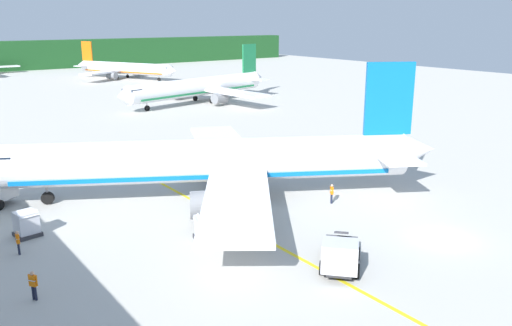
# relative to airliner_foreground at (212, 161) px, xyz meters

# --- Properties ---
(ground) EXTENTS (240.00, 320.00, 0.20)m
(ground) POSITION_rel_airliner_foreground_xyz_m (8.73, 30.12, -3.49)
(ground) COLOR #B7B5AD
(airliner_foreground) EXTENTS (37.98, 32.18, 11.90)m
(airliner_foreground) POSITION_rel_airliner_foreground_xyz_m (0.00, 0.00, 0.00)
(airliner_foreground) COLOR white
(airliner_foreground) RESTS_ON ground
(airliner_mid_apron) EXTENTS (36.57, 30.44, 10.53)m
(airliner_mid_apron) POSITION_rel_airliner_foreground_xyz_m (27.42, 48.96, -0.39)
(airliner_mid_apron) COLOR white
(airliner_mid_apron) RESTS_ON ground
(airliner_far_taxiway) EXTENTS (26.29, 31.13, 9.56)m
(airliner_far_taxiway) POSITION_rel_airliner_foreground_xyz_m (32.23, 97.13, -0.67)
(airliner_far_taxiway) COLOR white
(airliner_far_taxiway) RESTS_ON ground
(service_truck_fuel) EXTENTS (5.67, 5.49, 2.56)m
(service_truck_fuel) POSITION_rel_airliner_foreground_xyz_m (-1.03, -17.05, -2.20)
(service_truck_fuel) COLOR silver
(service_truck_fuel) RESTS_ON ground
(cargo_container_near) EXTENTS (1.88, 1.88, 2.02)m
(cargo_container_near) POSITION_rel_airliner_foreground_xyz_m (-15.63, 0.64, -2.44)
(cargo_container_near) COLOR #333338
(cargo_container_near) RESTS_ON ground
(cargo_container_mid) EXTENTS (2.12, 2.12, 1.93)m
(cargo_container_mid) POSITION_rel_airliner_foreground_xyz_m (-5.43, -7.84, -2.48)
(cargo_container_mid) COLOR #333338
(cargo_container_mid) RESTS_ON ground
(crew_marshaller) EXTENTS (0.43, 0.56, 1.73)m
(crew_marshaller) POSITION_rel_airliner_foreground_xyz_m (7.58, -7.42, -2.37)
(crew_marshaller) COLOR #191E33
(crew_marshaller) RESTS_ON ground
(crew_loader_left) EXTENTS (0.44, 0.54, 1.79)m
(crew_loader_left) POSITION_rel_airliner_foreground_xyz_m (-17.63, -9.29, -2.33)
(crew_loader_left) COLOR #191E33
(crew_loader_left) RESTS_ON ground
(crew_loader_right) EXTENTS (0.27, 0.63, 1.69)m
(crew_loader_right) POSITION_rel_airliner_foreground_xyz_m (-16.90, -2.32, -2.39)
(crew_loader_right) COLOR #191E33
(crew_loader_right) RESTS_ON ground
(apron_guide_line) EXTENTS (0.30, 60.00, 0.01)m
(apron_guide_line) POSITION_rel_airliner_foreground_xyz_m (-1.83, -4.72, -3.39)
(apron_guide_line) COLOR yellow
(apron_guide_line) RESTS_ON ground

